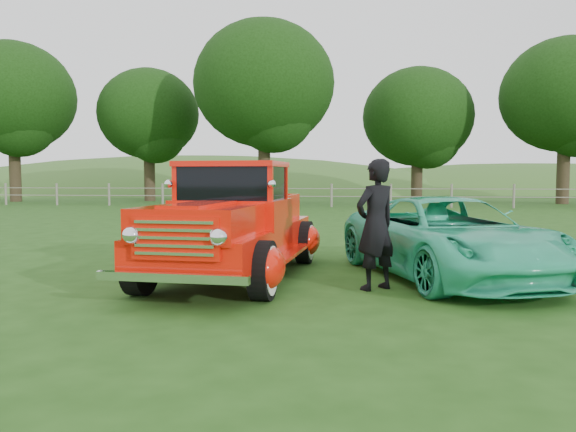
# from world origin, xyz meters

# --- Properties ---
(ground) EXTENTS (140.00, 140.00, 0.00)m
(ground) POSITION_xyz_m (0.00, 0.00, 0.00)
(ground) COLOR #1E4512
(ground) RESTS_ON ground
(distant_hills) EXTENTS (116.00, 60.00, 18.00)m
(distant_hills) POSITION_xyz_m (-4.08, 59.46, -4.55)
(distant_hills) COLOR #325C22
(distant_hills) RESTS_ON ground
(fence_line) EXTENTS (48.00, 0.12, 1.20)m
(fence_line) POSITION_xyz_m (0.00, 22.00, 0.60)
(fence_line) COLOR gray
(fence_line) RESTS_ON ground
(tree_far_west) EXTENTS (7.60, 7.60, 9.93)m
(tree_far_west) POSITION_xyz_m (-20.00, 26.00, 6.49)
(tree_far_west) COLOR #312518
(tree_far_west) RESTS_ON ground
(tree_mid_west) EXTENTS (6.40, 6.40, 8.46)m
(tree_mid_west) POSITION_xyz_m (-12.00, 28.00, 5.55)
(tree_mid_west) COLOR #312518
(tree_mid_west) RESTS_ON ground
(tree_near_west) EXTENTS (8.00, 8.00, 10.42)m
(tree_near_west) POSITION_xyz_m (-4.00, 25.00, 6.80)
(tree_near_west) COLOR #312518
(tree_near_west) RESTS_ON ground
(tree_near_east) EXTENTS (6.80, 6.80, 8.33)m
(tree_near_east) POSITION_xyz_m (5.00, 29.00, 5.25)
(tree_near_east) COLOR #312518
(tree_near_east) RESTS_ON ground
(tree_mid_east) EXTENTS (7.20, 7.20, 9.44)m
(tree_mid_east) POSITION_xyz_m (13.00, 27.00, 6.17)
(tree_mid_east) COLOR #312518
(tree_mid_east) RESTS_ON ground
(red_pickup) EXTENTS (2.50, 5.10, 1.78)m
(red_pickup) POSITION_xyz_m (-0.55, 1.58, 0.80)
(red_pickup) COLOR black
(red_pickup) RESTS_ON ground
(teal_sedan) EXTENTS (3.45, 4.91, 1.24)m
(teal_sedan) POSITION_xyz_m (2.71, 1.86, 0.62)
(teal_sedan) COLOR #30C393
(teal_sedan) RESTS_ON ground
(man) EXTENTS (0.78, 0.75, 1.80)m
(man) POSITION_xyz_m (1.58, 0.87, 0.90)
(man) COLOR black
(man) RESTS_ON ground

